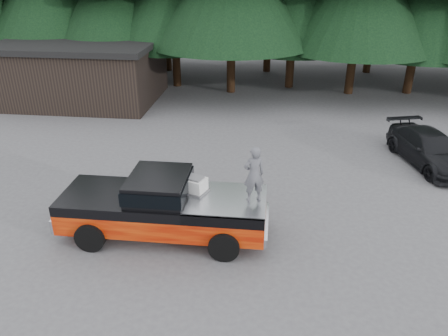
# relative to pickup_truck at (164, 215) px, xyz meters

# --- Properties ---
(ground) EXTENTS (120.00, 120.00, 0.00)m
(ground) POSITION_rel_pickup_truck_xyz_m (1.39, 0.65, -0.67)
(ground) COLOR #4A4A4C
(ground) RESTS_ON ground
(pickup_truck) EXTENTS (6.00, 2.04, 1.33)m
(pickup_truck) POSITION_rel_pickup_truck_xyz_m (0.00, 0.00, 0.00)
(pickup_truck) COLOR #D7490C
(pickup_truck) RESTS_ON ground
(truck_cab) EXTENTS (1.66, 1.90, 0.59)m
(truck_cab) POSITION_rel_pickup_truck_xyz_m (-0.10, 0.00, 0.96)
(truck_cab) COLOR black
(truck_cab) RESTS_ON pickup_truck
(air_compressor) EXTENTS (0.74, 0.68, 0.41)m
(air_compressor) POSITION_rel_pickup_truck_xyz_m (0.88, 0.25, 0.87)
(air_compressor) COLOR silver
(air_compressor) RESTS_ON pickup_truck
(man_on_bed) EXTENTS (0.68, 0.56, 1.59)m
(man_on_bed) POSITION_rel_pickup_truck_xyz_m (2.54, -0.02, 1.46)
(man_on_bed) COLOR #53545A
(man_on_bed) RESTS_ON pickup_truck
(parked_car) EXTENTS (2.90, 4.71, 1.27)m
(parked_car) POSITION_rel_pickup_truck_xyz_m (9.09, 5.92, -0.03)
(parked_car) COLOR black
(parked_car) RESTS_ON ground
(utility_building) EXTENTS (8.40, 6.40, 3.30)m
(utility_building) POSITION_rel_pickup_truck_xyz_m (-7.61, 12.65, 1.00)
(utility_building) COLOR black
(utility_building) RESTS_ON ground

